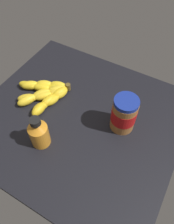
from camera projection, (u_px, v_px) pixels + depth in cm
name	position (u px, v px, depth cm)	size (l,w,h in cm)	color
ground_plane	(79.00, 120.00, 83.93)	(74.96, 69.30, 3.23)	black
banana_bunch	(45.00, 93.00, 87.60)	(20.90, 20.36, 3.71)	yellow
peanut_butter_jar	(124.00, 114.00, 74.72)	(8.76, 8.76, 14.27)	#9E602D
honey_bottle	(39.00, 132.00, 71.59)	(6.54, 6.54, 13.29)	orange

